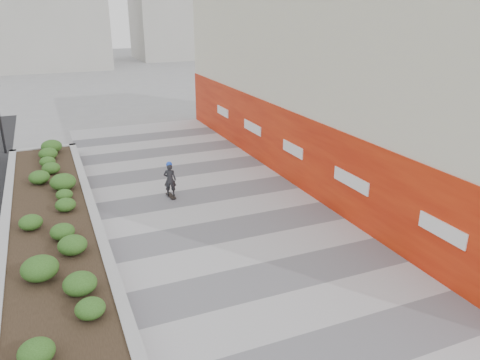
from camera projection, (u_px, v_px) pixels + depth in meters
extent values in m
plane|color=gray|center=(308.00, 314.00, 11.27)|extent=(160.00, 160.00, 0.00)
cube|color=#A8A8AD|center=(256.00, 257.00, 13.86)|extent=(8.00, 36.00, 0.01)
cube|color=beige|center=(346.00, 80.00, 20.21)|extent=(6.00, 24.00, 8.00)
cube|color=red|center=(283.00, 143.00, 19.99)|extent=(0.12, 24.00, 3.00)
cube|color=#9E9EA0|center=(44.00, 153.00, 22.85)|extent=(3.00, 0.30, 0.55)
cube|color=#9E9EA0|center=(6.00, 233.00, 14.72)|extent=(0.30, 18.00, 0.55)
cube|color=#9E9EA0|center=(94.00, 219.00, 15.70)|extent=(0.30, 18.00, 0.55)
cube|color=#2D2116|center=(52.00, 226.00, 15.22)|extent=(2.40, 17.40, 0.50)
cylinder|color=#595654|center=(271.00, 253.00, 14.05)|extent=(0.44, 0.44, 0.01)
cube|color=black|center=(171.00, 196.00, 18.19)|extent=(0.26, 0.73, 0.02)
imported|color=#25262A|center=(170.00, 180.00, 17.96)|extent=(0.56, 0.47, 1.31)
sphere|color=blue|center=(169.00, 165.00, 17.74)|extent=(0.23, 0.23, 0.23)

